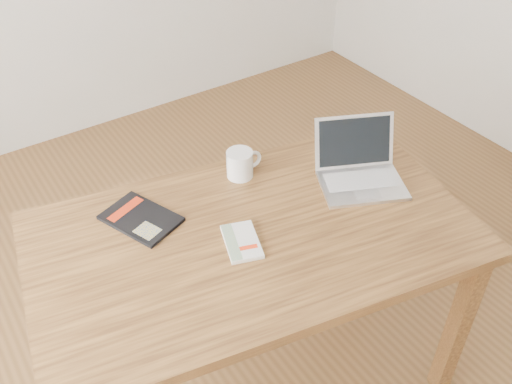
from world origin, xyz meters
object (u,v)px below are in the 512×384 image
black_guidebook (141,218)px  desk (253,252)px  white_guidebook (242,242)px  coffee_mug (241,163)px  laptop (359,169)px

black_guidebook → desk: bearing=-64.2°
desk → white_guidebook: 0.11m
white_guidebook → coffee_mug: (0.18, 0.29, 0.05)m
black_guidebook → laptop: bearing=-38.5°
desk → laptop: bearing=13.6°
white_guidebook → black_guidebook: 0.35m
coffee_mug → white_guidebook: bearing=-119.9°
laptop → coffee_mug: (-0.33, 0.25, 0.01)m
desk → laptop: laptop is taller
white_guidebook → laptop: size_ratio=0.51×
white_guidebook → coffee_mug: coffee_mug is taller
laptop → coffee_mug: laptop is taller
black_guidebook → coffee_mug: coffee_mug is taller
white_guidebook → laptop: (0.52, 0.05, 0.04)m
white_guidebook → coffee_mug: size_ratio=1.41×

